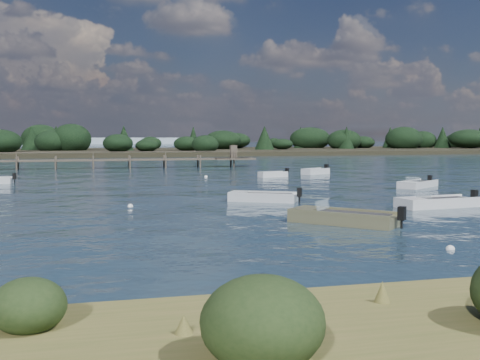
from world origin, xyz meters
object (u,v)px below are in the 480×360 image
object	(u,v)px
dinghy_mid_grey	(263,199)
dinghy_mid_white_b	(418,185)
tender_far_grey_b	(315,173)
dinghy_near_olive	(343,220)
dinghy_mid_white_a	(438,204)
jetty	(17,161)
tender_far_white	(273,176)

from	to	relation	value
dinghy_mid_grey	dinghy_mid_white_b	bearing A→B (deg)	23.59
tender_far_grey_b	dinghy_mid_grey	world-z (taller)	tender_far_grey_b
dinghy_near_olive	dinghy_mid_grey	bearing A→B (deg)	95.87
tender_far_grey_b	dinghy_mid_grey	bearing A→B (deg)	-118.67
dinghy_near_olive	dinghy_mid_white_a	bearing A→B (deg)	30.18
dinghy_mid_white_a	dinghy_near_olive	distance (m)	9.00
dinghy_mid_white_a	dinghy_mid_white_b	bearing A→B (deg)	64.13
tender_far_grey_b	jetty	bearing A→B (deg)	152.54
dinghy_mid_white_b	dinghy_mid_grey	bearing A→B (deg)	-156.41
tender_far_grey_b	tender_far_white	distance (m)	6.17
dinghy_mid_white_b	jetty	distance (m)	45.75
dinghy_mid_white_b	dinghy_mid_grey	world-z (taller)	dinghy_mid_grey
dinghy_mid_white_a	dinghy_near_olive	world-z (taller)	dinghy_near_olive
tender_far_white	dinghy_mid_white_b	size ratio (longest dim) A/B	0.74
dinghy_mid_white_a	jetty	size ratio (longest dim) A/B	0.08
dinghy_mid_white_b	dinghy_mid_white_a	size ratio (longest dim) A/B	0.82
jetty	tender_far_grey_b	bearing A→B (deg)	-27.46
tender_far_grey_b	dinghy_near_olive	xyz separation A→B (m)	(-11.24, -32.16, -0.00)
tender_far_white	jetty	bearing A→B (deg)	143.24
tender_far_grey_b	dinghy_mid_white_b	xyz separation A→B (m)	(2.13, -16.12, -0.03)
tender_far_white	dinghy_mid_grey	size ratio (longest dim) A/B	0.73
dinghy_mid_grey	jetty	size ratio (longest dim) A/B	0.07
tender_far_grey_b	dinghy_mid_white_b	size ratio (longest dim) A/B	0.82
tender_far_white	dinghy_mid_grey	distance (m)	20.68
jetty	tender_far_white	bearing A→B (deg)	-36.76
dinghy_mid_white_a	jetty	xyz separation A→B (m)	(-27.10, 43.51, 0.83)
dinghy_mid_white_a	dinghy_mid_grey	bearing A→B (deg)	149.21
tender_far_grey_b	jetty	size ratio (longest dim) A/B	0.05
tender_far_white	jetty	world-z (taller)	jetty
dinghy_mid_white_b	dinghy_mid_white_a	world-z (taller)	dinghy_mid_white_a
jetty	dinghy_mid_white_a	bearing A→B (deg)	-58.09
dinghy_near_olive	dinghy_mid_white_b	bearing A→B (deg)	50.19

